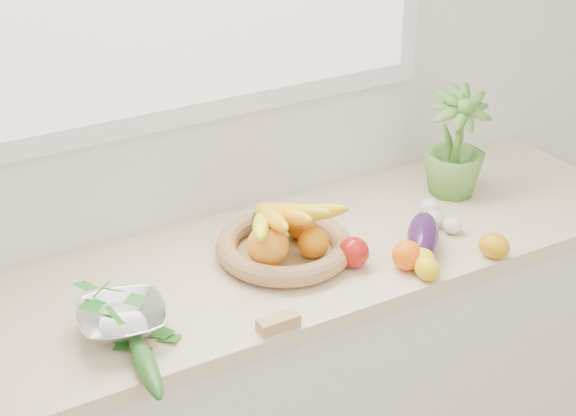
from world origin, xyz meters
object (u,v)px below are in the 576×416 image
apple (354,252)px  potted_herb (456,144)px  eggplant (423,236)px  colander_with_spinach (122,313)px  cucumber (146,364)px  fruit_basket (283,239)px

apple → potted_herb: bearing=22.8°
eggplant → colander_with_spinach: bearing=177.3°
apple → cucumber: bearing=-167.1°
cucumber → fruit_basket: 0.56m
cucumber → colander_with_spinach: bearing=87.0°
eggplant → colander_with_spinach: size_ratio=0.90×
apple → colander_with_spinach: (-0.62, 0.01, 0.02)m
colander_with_spinach → potted_herb: bearing=9.8°
cucumber → fruit_basket: fruit_basket is taller
eggplant → fruit_basket: (-0.34, 0.15, 0.01)m
apple → potted_herb: (0.49, 0.21, 0.12)m
eggplant → cucumber: (-0.83, -0.12, -0.02)m
cucumber → colander_with_spinach: 0.16m
eggplant → potted_herb: bearing=38.8°
apple → fruit_basket: (-0.13, 0.13, 0.01)m
potted_herb → colander_with_spinach: 1.13m
cucumber → potted_herb: potted_herb is taller
eggplant → colander_with_spinach: 0.82m
colander_with_spinach → eggplant: bearing=-2.7°
fruit_basket → colander_with_spinach: bearing=-166.6°
apple → eggplant: eggplant is taller
eggplant → fruit_basket: bearing=155.5°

